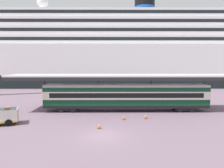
{
  "coord_description": "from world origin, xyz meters",
  "views": [
    {
      "loc": [
        0.78,
        -19.67,
        7.09
      ],
      "look_at": [
        0.93,
        7.75,
        4.5
      ],
      "focal_mm": 32.25,
      "sensor_mm": 36.0,
      "label": 1
    }
  ],
  "objects_px": {
    "traffic_cone_near": "(146,116)",
    "traffic_cone_mid": "(99,126)",
    "cruise_ship": "(158,53)",
    "traffic_cone_far": "(124,117)",
    "train_carriage": "(126,96)"
  },
  "relations": [
    {
      "from": "traffic_cone_near",
      "to": "traffic_cone_mid",
      "type": "xyz_separation_m",
      "value": [
        -5.95,
        -4.09,
        -0.07
      ]
    },
    {
      "from": "traffic_cone_mid",
      "to": "cruise_ship",
      "type": "bearing_deg",
      "value": 70.41
    },
    {
      "from": "traffic_cone_far",
      "to": "traffic_cone_near",
      "type": "bearing_deg",
      "value": 9.36
    },
    {
      "from": "cruise_ship",
      "to": "traffic_cone_far",
      "type": "xyz_separation_m",
      "value": [
        -15.96,
        -49.68,
        -11.06
      ]
    },
    {
      "from": "cruise_ship",
      "to": "traffic_cone_near",
      "type": "bearing_deg",
      "value": -104.82
    },
    {
      "from": "traffic_cone_near",
      "to": "traffic_cone_far",
      "type": "relative_size",
      "value": 1.04
    },
    {
      "from": "traffic_cone_mid",
      "to": "traffic_cone_far",
      "type": "relative_size",
      "value": 0.86
    },
    {
      "from": "train_carriage",
      "to": "traffic_cone_mid",
      "type": "height_order",
      "value": "train_carriage"
    },
    {
      "from": "cruise_ship",
      "to": "traffic_cone_far",
      "type": "bearing_deg",
      "value": -107.81
    },
    {
      "from": "traffic_cone_near",
      "to": "traffic_cone_mid",
      "type": "bearing_deg",
      "value": -145.5
    },
    {
      "from": "cruise_ship",
      "to": "train_carriage",
      "type": "height_order",
      "value": "cruise_ship"
    },
    {
      "from": "cruise_ship",
      "to": "traffic_cone_mid",
      "type": "distance_m",
      "value": 57.63
    },
    {
      "from": "cruise_ship",
      "to": "traffic_cone_mid",
      "type": "relative_size",
      "value": 241.57
    },
    {
      "from": "traffic_cone_near",
      "to": "traffic_cone_mid",
      "type": "distance_m",
      "value": 7.21
    },
    {
      "from": "train_carriage",
      "to": "traffic_cone_mid",
      "type": "xyz_separation_m",
      "value": [
        -3.66,
        -8.76,
        -2.01
      ]
    }
  ]
}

